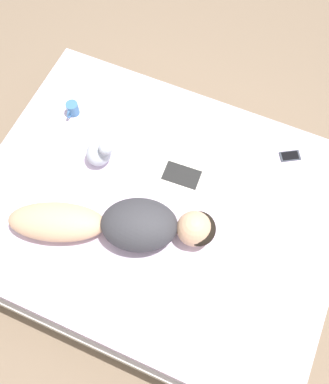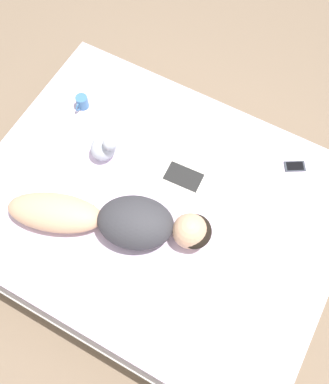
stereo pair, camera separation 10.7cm
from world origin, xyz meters
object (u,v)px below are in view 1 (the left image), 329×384
at_px(open_magazine, 187,162).
at_px(person, 123,225).
at_px(coffee_mug, 73,109).
at_px(cell_phone, 290,156).

bearing_deg(open_magazine, person, -19.30).
bearing_deg(open_magazine, coffee_mug, -96.46).
bearing_deg(cell_phone, person, -71.64).
xyz_separation_m(person, open_magazine, (-0.58, 0.17, -0.10)).
bearing_deg(cell_phone, coffee_mug, -110.84).
relative_size(coffee_mug, cell_phone, 0.78).
height_order(person, open_magazine, person).
xyz_separation_m(person, cell_phone, (-0.89, 0.77, -0.10)).
height_order(coffee_mug, cell_phone, coffee_mug).
bearing_deg(person, coffee_mug, -152.64).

